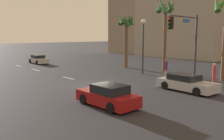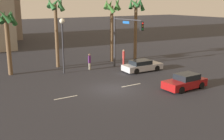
% 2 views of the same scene
% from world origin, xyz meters
% --- Properties ---
extents(ground_plane, '(220.00, 220.00, 0.00)m').
position_xyz_m(ground_plane, '(0.00, 0.00, 0.00)').
color(ground_plane, '#28282D').
extents(lane_stripe_2, '(2.07, 0.14, 0.01)m').
position_xyz_m(lane_stripe_2, '(-4.62, 0.00, 0.01)').
color(lane_stripe_2, silver).
rests_on(lane_stripe_2, ground_plane).
extents(lane_stripe_3, '(2.18, 0.14, 0.01)m').
position_xyz_m(lane_stripe_3, '(2.04, 0.00, 0.01)').
color(lane_stripe_3, silver).
rests_on(lane_stripe_3, ground_plane).
extents(car_0, '(4.21, 1.96, 1.38)m').
position_xyz_m(car_0, '(5.62, -3.42, 0.64)').
color(car_0, maroon).
rests_on(car_0, ground_plane).
extents(car_1, '(4.68, 2.06, 1.29)m').
position_xyz_m(car_1, '(6.37, 3.94, 0.60)').
color(car_1, '#B7B7BC').
rests_on(car_1, ground_plane).
extents(traffic_signal, '(0.78, 4.91, 6.05)m').
position_xyz_m(traffic_signal, '(5.10, 5.86, 4.11)').
color(traffic_signal, '#38383D').
rests_on(traffic_signal, ground_plane).
extents(streetlamp, '(0.56, 0.56, 6.02)m').
position_xyz_m(streetlamp, '(-1.61, 7.72, 4.23)').
color(streetlamp, '#2D2D33').
rests_on(streetlamp, ground_plane).
extents(pedestrian_0, '(0.38, 0.38, 1.89)m').
position_xyz_m(pedestrian_0, '(6.55, 7.98, 1.02)').
color(pedestrian_0, '#BF3833').
rests_on(pedestrian_0, ground_plane).
extents(pedestrian_1, '(0.42, 0.42, 1.89)m').
position_xyz_m(pedestrian_1, '(1.57, 7.69, 1.02)').
color(pedestrian_1, '#B2A58C').
rests_on(pedestrian_1, ground_plane).
extents(palm_tree_0, '(2.32, 2.32, 8.43)m').
position_xyz_m(palm_tree_0, '(9.97, 10.11, 6.12)').
color(palm_tree_0, brown).
rests_on(palm_tree_0, ground_plane).
extents(palm_tree_1, '(2.58, 2.51, 8.44)m').
position_xyz_m(palm_tree_1, '(6.25, 10.23, 6.10)').
color(palm_tree_1, brown).
rests_on(palm_tree_1, ground_plane).
extents(palm_tree_2, '(2.39, 2.30, 7.06)m').
position_xyz_m(palm_tree_2, '(-6.82, 10.16, 5.23)').
color(palm_tree_2, brown).
rests_on(palm_tree_2, ground_plane).
extents(palm_tree_3, '(2.34, 2.60, 8.45)m').
position_xyz_m(palm_tree_3, '(-1.09, 10.85, 6.27)').
color(palm_tree_3, brown).
rests_on(palm_tree_3, ground_plane).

